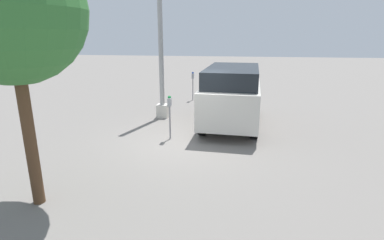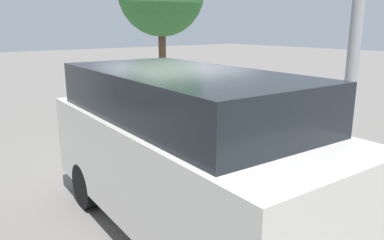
% 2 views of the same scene
% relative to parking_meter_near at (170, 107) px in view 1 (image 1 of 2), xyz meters
% --- Properties ---
extents(ground_plane, '(80.00, 80.00, 0.00)m').
position_rel_parking_meter_near_xyz_m(ground_plane, '(-0.19, -0.54, -1.08)').
color(ground_plane, slate).
extents(parking_meter_near, '(0.21, 0.12, 1.46)m').
position_rel_parking_meter_near_xyz_m(parking_meter_near, '(0.00, 0.00, 0.00)').
color(parking_meter_near, gray).
rests_on(parking_meter_near, ground).
extents(parking_meter_far, '(0.21, 0.12, 1.49)m').
position_rel_parking_meter_near_xyz_m(parking_meter_far, '(6.15, 0.15, 0.02)').
color(parking_meter_far, gray).
rests_on(parking_meter_far, ground).
extents(lamp_post, '(0.44, 0.44, 6.64)m').
position_rel_parking_meter_near_xyz_m(lamp_post, '(2.61, 0.90, 1.44)').
color(lamp_post, beige).
rests_on(lamp_post, ground).
extents(parked_van, '(4.81, 2.23, 2.20)m').
position_rel_parking_meter_near_xyz_m(parked_van, '(1.97, -1.96, 0.12)').
color(parked_van, beige).
rests_on(parked_van, ground).
extents(street_tree, '(2.64, 2.64, 5.08)m').
position_rel_parking_meter_near_xyz_m(street_tree, '(-4.22, 1.83, 2.66)').
color(street_tree, '#513823').
rests_on(street_tree, ground).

